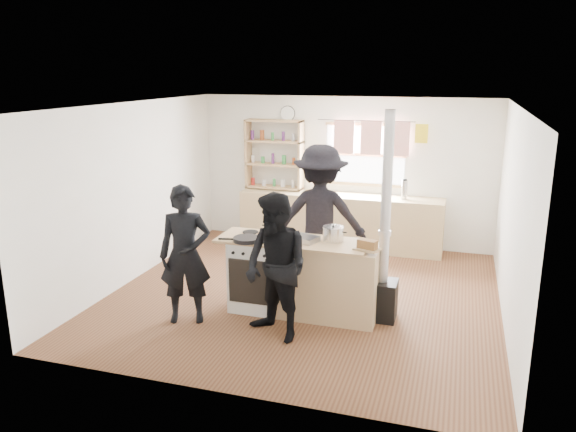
{
  "coord_description": "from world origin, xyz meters",
  "views": [
    {
      "loc": [
        1.87,
        -6.76,
        2.93
      ],
      "look_at": [
        -0.2,
        -0.1,
        1.1
      ],
      "focal_mm": 35.0,
      "sensor_mm": 36.0,
      "label": 1
    }
  ],
  "objects_px": {
    "stockpot_counter": "(333,234)",
    "person_near_right": "(276,268)",
    "flue_heater": "(383,267)",
    "roast_tray": "(304,238)",
    "skillet_greens": "(247,239)",
    "stockpot_stove": "(272,228)",
    "cooking_island": "(304,277)",
    "person_near_left": "(185,255)",
    "thermos": "(404,190)",
    "person_far": "(320,217)",
    "bread_board": "(367,246)"
  },
  "relations": [
    {
      "from": "thermos",
      "to": "stockpot_counter",
      "type": "height_order",
      "value": "thermos"
    },
    {
      "from": "skillet_greens",
      "to": "person_near_right",
      "type": "relative_size",
      "value": 0.24
    },
    {
      "from": "roast_tray",
      "to": "person_near_right",
      "type": "height_order",
      "value": "person_near_right"
    },
    {
      "from": "cooking_island",
      "to": "skillet_greens",
      "type": "xyz_separation_m",
      "value": [
        -0.65,
        -0.22,
        0.49
      ]
    },
    {
      "from": "bread_board",
      "to": "person_near_right",
      "type": "relative_size",
      "value": 0.2
    },
    {
      "from": "flue_heater",
      "to": "bread_board",
      "type": "bearing_deg",
      "value": -123.98
    },
    {
      "from": "flue_heater",
      "to": "roast_tray",
      "type": "bearing_deg",
      "value": -172.25
    },
    {
      "from": "stockpot_counter",
      "to": "person_near_left",
      "type": "distance_m",
      "value": 1.77
    },
    {
      "from": "cooking_island",
      "to": "person_far",
      "type": "height_order",
      "value": "person_far"
    },
    {
      "from": "skillet_greens",
      "to": "stockpot_counter",
      "type": "xyz_separation_m",
      "value": [
        0.99,
        0.34,
        0.06
      ]
    },
    {
      "from": "thermos",
      "to": "person_far",
      "type": "relative_size",
      "value": 0.16
    },
    {
      "from": "stockpot_stove",
      "to": "flue_heater",
      "type": "xyz_separation_m",
      "value": [
        1.41,
        -0.08,
        -0.35
      ]
    },
    {
      "from": "skillet_greens",
      "to": "person_far",
      "type": "distance_m",
      "value": 1.34
    },
    {
      "from": "cooking_island",
      "to": "flue_heater",
      "type": "relative_size",
      "value": 0.79
    },
    {
      "from": "roast_tray",
      "to": "flue_heater",
      "type": "relative_size",
      "value": 0.15
    },
    {
      "from": "person_near_right",
      "to": "bread_board",
      "type": "bearing_deg",
      "value": 62.45
    },
    {
      "from": "stockpot_stove",
      "to": "person_near_left",
      "type": "xyz_separation_m",
      "value": [
        -0.8,
        -0.82,
        -0.18
      ]
    },
    {
      "from": "person_near_right",
      "to": "person_near_left",
      "type": "bearing_deg",
      "value": -156.17
    },
    {
      "from": "thermos",
      "to": "stockpot_counter",
      "type": "xyz_separation_m",
      "value": [
        -0.57,
        -2.65,
        -0.04
      ]
    },
    {
      "from": "stockpot_counter",
      "to": "person_near_right",
      "type": "height_order",
      "value": "person_near_right"
    },
    {
      "from": "person_near_right",
      "to": "roast_tray",
      "type": "bearing_deg",
      "value": 109.67
    },
    {
      "from": "thermos",
      "to": "bread_board",
      "type": "relative_size",
      "value": 0.94
    },
    {
      "from": "person_near_right",
      "to": "stockpot_counter",
      "type": "bearing_deg",
      "value": 90.97
    },
    {
      "from": "cooking_island",
      "to": "stockpot_counter",
      "type": "distance_m",
      "value": 0.65
    },
    {
      "from": "skillet_greens",
      "to": "bread_board",
      "type": "xyz_separation_m",
      "value": [
        1.44,
        0.09,
        0.02
      ]
    },
    {
      "from": "stockpot_stove",
      "to": "person_near_left",
      "type": "height_order",
      "value": "person_near_left"
    },
    {
      "from": "skillet_greens",
      "to": "thermos",
      "type": "bearing_deg",
      "value": 62.55
    },
    {
      "from": "person_near_left",
      "to": "person_far",
      "type": "height_order",
      "value": "person_far"
    },
    {
      "from": "stockpot_stove",
      "to": "stockpot_counter",
      "type": "distance_m",
      "value": 0.8
    },
    {
      "from": "bread_board",
      "to": "skillet_greens",
      "type": "bearing_deg",
      "value": -176.26
    },
    {
      "from": "cooking_island",
      "to": "stockpot_counter",
      "type": "xyz_separation_m",
      "value": [
        0.33,
        0.12,
        0.55
      ]
    },
    {
      "from": "roast_tray",
      "to": "thermos",
      "type": "bearing_deg",
      "value": 72.15
    },
    {
      "from": "bread_board",
      "to": "person_far",
      "type": "bearing_deg",
      "value": 127.11
    },
    {
      "from": "stockpot_stove",
      "to": "person_far",
      "type": "distance_m",
      "value": 0.88
    },
    {
      "from": "stockpot_stove",
      "to": "person_near_right",
      "type": "relative_size",
      "value": 0.12
    },
    {
      "from": "stockpot_counter",
      "to": "flue_heater",
      "type": "height_order",
      "value": "flue_heater"
    },
    {
      "from": "person_far",
      "to": "bread_board",
      "type": "bearing_deg",
      "value": 118.15
    },
    {
      "from": "cooking_island",
      "to": "stockpot_counter",
      "type": "bearing_deg",
      "value": 19.45
    },
    {
      "from": "stockpot_stove",
      "to": "person_near_left",
      "type": "bearing_deg",
      "value": -134.38
    },
    {
      "from": "skillet_greens",
      "to": "stockpot_stove",
      "type": "height_order",
      "value": "stockpot_stove"
    },
    {
      "from": "roast_tray",
      "to": "person_near_left",
      "type": "distance_m",
      "value": 1.42
    },
    {
      "from": "skillet_greens",
      "to": "stockpot_stove",
      "type": "distance_m",
      "value": 0.46
    },
    {
      "from": "thermos",
      "to": "skillet_greens",
      "type": "height_order",
      "value": "thermos"
    },
    {
      "from": "cooking_island",
      "to": "flue_heater",
      "type": "distance_m",
      "value": 0.97
    },
    {
      "from": "cooking_island",
      "to": "skillet_greens",
      "type": "distance_m",
      "value": 0.85
    },
    {
      "from": "thermos",
      "to": "flue_heater",
      "type": "relative_size",
      "value": 0.12
    },
    {
      "from": "stockpot_counter",
      "to": "cooking_island",
      "type": "bearing_deg",
      "value": -160.55
    },
    {
      "from": "skillet_greens",
      "to": "person_near_left",
      "type": "relative_size",
      "value": 0.24
    },
    {
      "from": "person_near_right",
      "to": "skillet_greens",
      "type": "bearing_deg",
      "value": 165.97
    },
    {
      "from": "roast_tray",
      "to": "bread_board",
      "type": "xyz_separation_m",
      "value": [
        0.78,
        -0.11,
        0.01
      ]
    }
  ]
}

